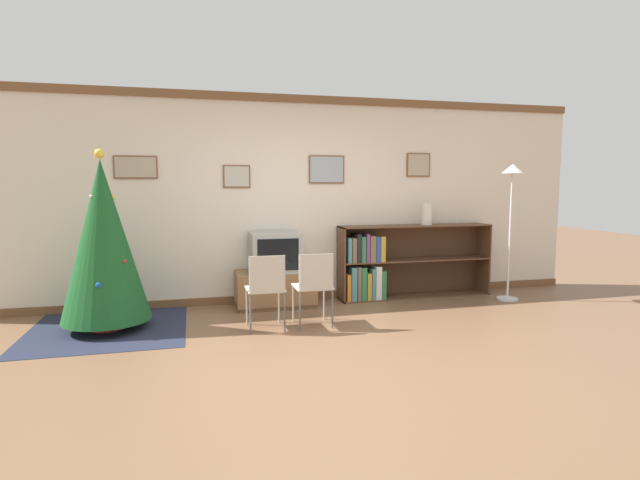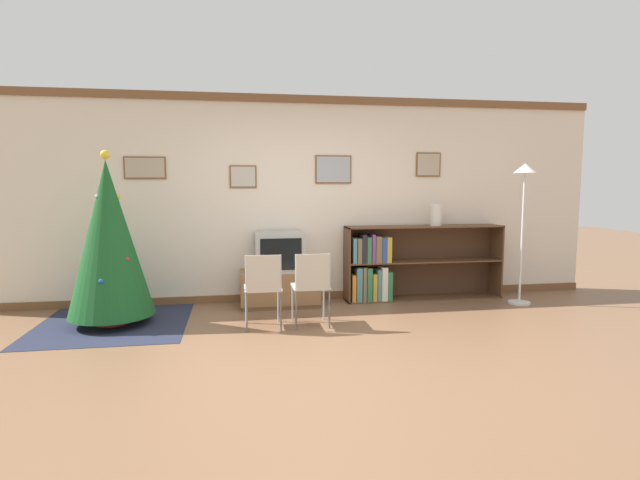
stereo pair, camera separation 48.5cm
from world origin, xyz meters
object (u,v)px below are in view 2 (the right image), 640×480
tv_console (280,288)px  television (279,252)px  bookshelf (395,265)px  christmas_tree (109,239)px  standing_lamp (524,197)px  folding_chair_left (263,286)px  folding_chair_right (312,284)px  vase (436,215)px

tv_console → television: television is taller
television → bookshelf: bookshelf is taller
christmas_tree → television: 2.01m
standing_lamp → folding_chair_left: bearing=-169.7°
tv_console → television: 0.47m
christmas_tree → standing_lamp: bearing=1.6°
folding_chair_left → bookshelf: bookshelf is taller
folding_chair_right → television: bearing=104.5°
vase → standing_lamp: (0.98, -0.48, 0.25)m
folding_chair_left → christmas_tree: bearing=164.1°
television → folding_chair_left: (-0.26, -1.01, -0.23)m
television → folding_chair_left: 1.07m
folding_chair_left → standing_lamp: 3.54m
television → standing_lamp: (3.10, -0.40, 0.69)m
folding_chair_left → folding_chair_right: size_ratio=1.00×
standing_lamp → vase: bearing=153.8°
folding_chair_left → folding_chair_right: 0.52m
tv_console → bookshelf: bearing=3.4°
tv_console → television: (0.00, -0.00, 0.47)m
vase → christmas_tree: bearing=-171.2°
folding_chair_right → standing_lamp: 3.04m
television → vase: vase is taller
bookshelf → christmas_tree: bearing=-169.6°
bookshelf → folding_chair_left: bearing=-148.7°
vase → standing_lamp: bearing=-26.2°
bookshelf → standing_lamp: standing_lamp is taller
television → folding_chair_right: bearing=-75.5°
television → standing_lamp: size_ratio=0.34×
folding_chair_right → bookshelf: bearing=40.4°
folding_chair_right → tv_console: bearing=104.4°
folding_chair_left → folding_chair_right: bearing=0.0°
tv_console → standing_lamp: 3.34m
tv_console → standing_lamp: (3.10, -0.41, 1.17)m
folding_chair_left → vase: size_ratio=2.81×
folding_chair_right → standing_lamp: (2.84, 0.61, 0.92)m
tv_console → standing_lamp: size_ratio=0.55×
television → bookshelf: bearing=3.4°
christmas_tree → bookshelf: christmas_tree is taller
folding_chair_right → vase: bearing=30.4°
christmas_tree → vase: christmas_tree is taller
vase → tv_console: bearing=-178.0°
television → folding_chair_right: size_ratio=0.75×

